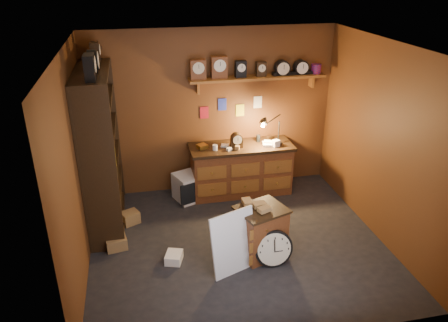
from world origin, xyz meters
TOP-DOWN VIEW (x-y plane):
  - floor at (0.00, 0.00)m, footprint 4.00×4.00m
  - room_shell at (0.04, 0.11)m, footprint 4.02×3.62m
  - shelving_unit at (-1.79, 0.98)m, footprint 0.47×1.60m
  - workbench at (0.41, 1.47)m, footprint 1.70×0.66m
  - low_cabinet at (0.25, -0.28)m, footprint 0.74×0.69m
  - big_round_clock at (0.34, -0.55)m, footprint 0.50×0.17m
  - white_panel at (-0.18, -0.54)m, footprint 0.65×0.39m
  - mini_fridge at (-0.49, 1.39)m, footprint 0.56×0.58m
  - floor_box_a at (-1.65, 0.24)m, footprint 0.31×0.27m
  - floor_box_b at (-0.91, -0.22)m, footprint 0.27×0.30m
  - floor_box_c at (-1.45, 0.85)m, footprint 0.31×0.29m

SIDE VIEW (x-z plane):
  - floor at x=0.00m, z-range 0.00..0.00m
  - white_panel at x=-0.18m, z-range -0.41..0.41m
  - floor_box_b at x=-0.91m, z-range 0.00..0.12m
  - floor_box_a at x=-1.65m, z-range 0.00..0.17m
  - floor_box_c at x=-1.45m, z-range 0.00..0.19m
  - mini_fridge at x=-0.49m, z-range 0.00..0.45m
  - big_round_clock at x=0.34m, z-range -0.01..0.50m
  - low_cabinet at x=0.25m, z-range -0.01..0.77m
  - workbench at x=0.41m, z-range -0.21..1.15m
  - shelving_unit at x=-1.79m, z-range -0.03..2.54m
  - room_shell at x=0.04m, z-range 0.37..3.08m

